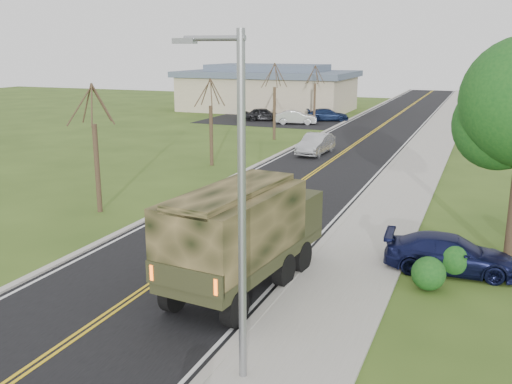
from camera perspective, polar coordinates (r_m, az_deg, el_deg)
The scene contains 18 objects.
ground at distance 16.91m, azimuth -16.78°, elevation -13.18°, with size 160.00×160.00×0.00m, color #334A18.
road at distance 52.96m, azimuth 11.27°, elevation 5.67°, with size 8.00×120.00×0.01m, color black.
curb_right at distance 52.35m, azimuth 15.75°, elevation 5.38°, with size 0.30×120.00×0.12m, color #9E998E.
sidewalk_right at distance 52.19m, azimuth 17.66°, elevation 5.21°, with size 3.20×120.00×0.10m, color #9E998E.
curb_left at distance 53.88m, azimuth 6.92°, elevation 6.03°, with size 0.30×120.00×0.10m, color #9E998E.
street_light at distance 12.45m, azimuth -1.85°, elevation -0.57°, with size 1.65×0.22×8.00m.
bare_tree_a at distance 27.73m, azimuth -15.67°, elevation 3.33°, with size 1.93×2.26×6.08m.
bare_tree_b at distance 37.82m, azimuth -4.52°, elevation 6.36°, with size 1.83×2.14×5.73m.
bare_tree_c at distance 48.74m, azimuth 1.85°, elevation 8.50°, with size 2.04×2.39×6.42m.
bare_tree_d at distance 60.11m, azimuth 5.88°, elevation 9.30°, with size 1.88×2.20×5.91m.
commercial_building at distance 72.39m, azimuth 1.21°, elevation 10.30°, with size 25.50×21.50×5.65m.
military_truck at distance 18.11m, azimuth -1.26°, elevation -3.76°, with size 3.18×7.29×3.53m.
suv_champagne at distance 29.12m, azimuth -0.45°, elevation 0.47°, with size 2.31×5.00×1.39m, color tan.
sedan_silver at distance 42.29m, azimuth 5.99°, elevation 4.80°, with size 1.60×4.57×1.51m, color #ABABB0.
pickup_navy at distance 21.05m, azimuth 18.86°, elevation -5.88°, with size 1.83×4.50×1.31m, color #0F1338.
lot_car_dark at distance 61.79m, azimuth 0.77°, elevation 7.78°, with size 1.65×4.10×1.40m, color black.
lot_car_silver at distance 59.10m, azimuth 4.02°, elevation 7.45°, with size 1.48×4.25×1.40m, color #B0B1B5.
lot_car_navy at distance 62.19m, azimuth 7.17°, elevation 7.67°, with size 1.83×4.50×1.31m, color #101D3E.
Camera 1 is at (9.80, -11.49, 7.60)m, focal length 40.00 mm.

